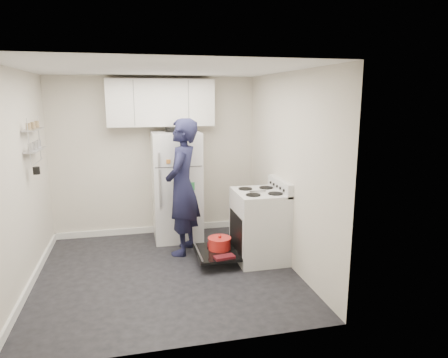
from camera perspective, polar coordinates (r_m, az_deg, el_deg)
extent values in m
cube|color=black|center=(5.26, -8.16, -13.02)|extent=(3.20, 3.20, 0.01)
cube|color=white|center=(4.80, -9.05, 15.25)|extent=(3.20, 3.20, 0.01)
cube|color=beige|center=(6.45, -9.78, 3.13)|extent=(3.20, 0.01, 2.50)
cube|color=beige|center=(3.33, -6.25, -4.76)|extent=(3.20, 0.01, 2.50)
cube|color=beige|center=(5.02, -27.11, -0.41)|extent=(0.01, 3.20, 2.50)
cube|color=beige|center=(5.25, 9.09, 1.23)|extent=(0.01, 3.20, 2.50)
cube|color=white|center=(5.37, -25.74, -13.03)|extent=(0.03, 3.20, 0.10)
cube|color=white|center=(6.72, -9.42, -7.06)|extent=(3.20, 0.03, 0.10)
cube|color=silver|center=(5.47, 5.06, -6.79)|extent=(0.65, 0.76, 0.92)
cube|color=black|center=(5.47, 4.34, -7.45)|extent=(0.53, 0.60, 0.52)
cube|color=orange|center=(5.55, 7.02, -7.20)|extent=(0.02, 0.56, 0.46)
cylinder|color=black|center=(5.55, 4.81, -9.16)|extent=(0.34, 0.34, 0.02)
cube|color=silver|center=(5.42, 8.02, -1.01)|extent=(0.08, 0.76, 0.18)
cube|color=silver|center=(5.34, 5.15, -1.95)|extent=(0.65, 0.76, 0.03)
cube|color=#B2B2B7|center=(5.27, 4.81, -1.74)|extent=(0.22, 0.03, 0.01)
cube|color=black|center=(5.43, -1.13, -10.43)|extent=(0.55, 0.70, 0.03)
cylinder|color=#B2B2B7|center=(5.38, -3.73, -10.26)|extent=(0.02, 0.66, 0.02)
cylinder|color=red|center=(5.47, -0.63, -9.26)|extent=(0.30, 0.30, 0.14)
cylinder|color=red|center=(5.44, -0.63, -8.47)|extent=(0.32, 0.32, 0.02)
sphere|color=red|center=(5.44, -0.63, -8.19)|extent=(0.04, 0.04, 0.04)
cube|color=maroon|center=(5.19, 0.05, -11.10)|extent=(0.28, 0.17, 0.04)
cube|color=maroon|center=(5.61, -1.06, -9.31)|extent=(0.28, 0.18, 0.04)
cube|color=white|center=(6.21, -6.78, -1.00)|extent=(0.72, 0.70, 1.67)
cube|color=#4C4C4C|center=(5.79, -6.47, 1.73)|extent=(0.68, 0.01, 0.01)
cube|color=#B2B2B7|center=(5.73, -9.25, 2.76)|extent=(0.03, 0.03, 0.20)
cube|color=#B2B2B7|center=(5.81, -9.12, -1.34)|extent=(0.03, 0.03, 0.55)
cylinder|color=black|center=(6.08, -6.98, 7.04)|extent=(0.30, 0.30, 0.07)
cube|color=orange|center=(5.76, -7.96, 2.48)|extent=(0.06, 0.01, 0.06)
cube|color=white|center=(5.81, -6.92, 0.28)|extent=(0.12, 0.01, 0.16)
cube|color=#39AD5B|center=(5.87, -4.65, -1.05)|extent=(0.09, 0.01, 0.12)
cube|color=silver|center=(6.22, -9.02, 10.71)|extent=(1.60, 0.33, 0.70)
cube|color=#B2B2B7|center=(5.41, -25.59, 6.42)|extent=(0.14, 0.60, 0.02)
cube|color=#B2B2B7|center=(5.43, -25.36, 3.80)|extent=(0.14, 0.60, 0.02)
cylinder|color=black|center=(5.29, -25.22, 1.09)|extent=(0.08, 0.08, 0.09)
imported|color=#181936|center=(5.59, -5.98, -1.17)|extent=(0.69, 0.82, 1.90)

